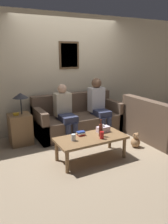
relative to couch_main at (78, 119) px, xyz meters
name	(u,v)px	position (x,y,z in m)	size (l,w,h in m)	color
ground_plane	(88,139)	(0.00, -0.51, -0.30)	(16.00, 16.00, 0.00)	gray
wall_back	(69,73)	(0.00, 0.45, 1.00)	(9.00, 0.08, 2.60)	beige
couch_main	(78,119)	(0.00, 0.00, 0.00)	(1.93, 0.85, 0.86)	brown
couch_side	(158,125)	(1.28, -1.16, 0.00)	(0.85, 1.46, 0.86)	brown
coffee_table	(91,140)	(-0.38, -1.27, 0.05)	(1.20, 0.56, 0.40)	olive
side_table_with_lamp	(20,127)	(-1.29, -0.05, 0.06)	(0.42, 0.42, 1.03)	olive
wine_bottle	(101,130)	(-0.21, -1.31, 0.21)	(0.07, 0.07, 0.30)	#562319
drinking_glass	(73,137)	(-0.70, -1.27, 0.16)	(0.07, 0.07, 0.11)	silver
book_stack	(81,133)	(-0.49, -1.12, 0.14)	(0.13, 0.11, 0.07)	red
soda_can	(102,135)	(-0.25, -1.41, 0.16)	(0.07, 0.07, 0.12)	red
tissue_box	(103,129)	(-0.07, -1.16, 0.15)	(0.23, 0.12, 0.15)	silver
person_left	(65,110)	(-0.38, -0.18, 0.31)	(0.34, 0.63, 1.13)	#2D334C
person_right	(99,104)	(0.44, -0.18, 0.36)	(0.34, 0.59, 1.22)	#2D334C
teddy_bear	(136,141)	(0.63, -1.25, -0.18)	(0.18, 0.18, 0.29)	#A87A51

